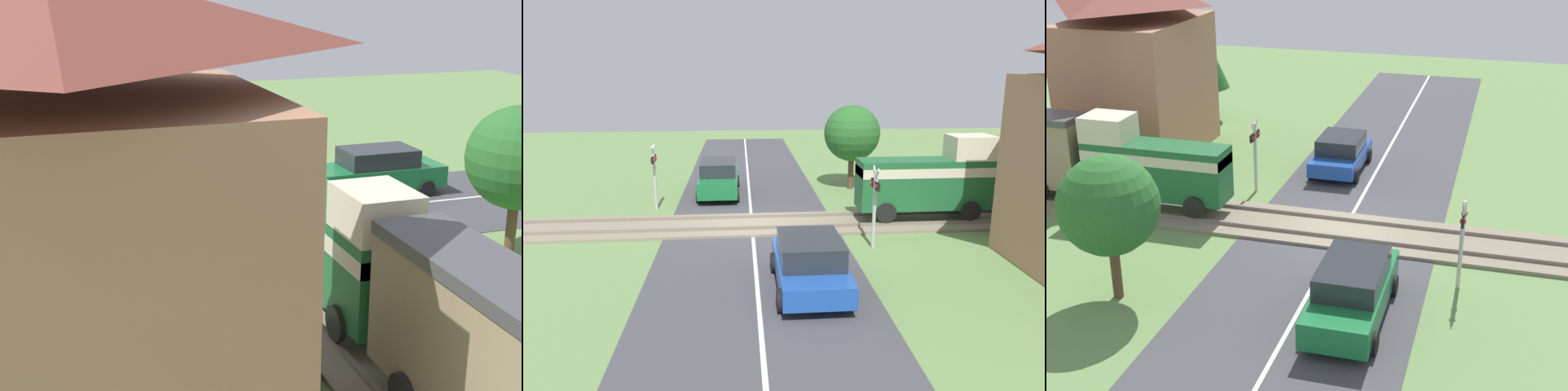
{
  "view_description": "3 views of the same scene",
  "coord_description": "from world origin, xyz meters",
  "views": [
    {
      "loc": [
        6.26,
        20.5,
        7.35
      ],
      "look_at": [
        0.0,
        1.24,
        1.2
      ],
      "focal_mm": 50.0,
      "sensor_mm": 36.0,
      "label": 1
    },
    {
      "loc": [
        18.69,
        -0.39,
        6.0
      ],
      "look_at": [
        0.0,
        1.24,
        1.2
      ],
      "focal_mm": 35.0,
      "sensor_mm": 36.0,
      "label": 2
    },
    {
      "loc": [
        -21.49,
        -4.82,
        10.37
      ],
      "look_at": [
        0.0,
        1.24,
        1.2
      ],
      "focal_mm": 50.0,
      "sensor_mm": 36.0,
      "label": 3
    }
  ],
  "objects": [
    {
      "name": "crossing_signal_west_approach",
      "position": [
        -2.72,
        -4.03,
        1.81
      ],
      "size": [
        0.9,
        0.18,
        2.8
      ],
      "color": "#B7B7B7",
      "rests_on": "ground_plane"
    },
    {
      "name": "ground_plane",
      "position": [
        0.0,
        0.0,
        0.0
      ],
      "size": [
        60.0,
        60.0,
        0.0
      ],
      "primitive_type": "plane",
      "color": "#66894C"
    },
    {
      "name": "track_bed",
      "position": [
        0.0,
        0.0,
        0.07
      ],
      "size": [
        2.8,
        48.0,
        0.24
      ],
      "color": "gray",
      "rests_on": "ground_plane"
    },
    {
      "name": "road_surface",
      "position": [
        0.0,
        0.0,
        0.01
      ],
      "size": [
        48.0,
        6.4,
        0.02
      ],
      "color": "#424247",
      "rests_on": "ground_plane"
    },
    {
      "name": "crossing_signal_east_approach",
      "position": [
        2.72,
        4.03,
        1.81
      ],
      "size": [
        0.9,
        0.18,
        2.8
      ],
      "color": "#B7B7B7",
      "rests_on": "ground_plane"
    },
    {
      "name": "tree_by_station",
      "position": [
        11.46,
        9.83,
        3.1
      ],
      "size": [
        2.53,
        2.53,
        4.63
      ],
      "color": "brown",
      "rests_on": "ground_plane"
    },
    {
      "name": "car_far_side",
      "position": [
        5.81,
        1.44,
        0.78
      ],
      "size": [
        3.93,
        2.0,
        1.5
      ],
      "color": "#1E4CA8",
      "rests_on": "ground_plane"
    },
    {
      "name": "tree_roadside_hedge",
      "position": [
        -5.82,
        5.09,
        2.78
      ],
      "size": [
        2.75,
        2.75,
        4.17
      ],
      "color": "brown",
      "rests_on": "ground_plane"
    },
    {
      "name": "station_building",
      "position": [
        5.94,
        10.39,
        3.69
      ],
      "size": [
        6.52,
        5.12,
        7.6
      ],
      "color": "#AD7A5B",
      "rests_on": "ground_plane"
    },
    {
      "name": "pedestrian_by_station",
      "position": [
        1.65,
        9.29,
        0.77
      ],
      "size": [
        0.42,
        0.42,
        1.68
      ],
      "color": "#333338",
      "rests_on": "ground_plane"
    },
    {
      "name": "car_near_crossing",
      "position": [
        -5.13,
        -1.44,
        0.85
      ],
      "size": [
        4.57,
        1.94,
        1.65
      ],
      "color": "#197038",
      "rests_on": "ground_plane"
    }
  ]
}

